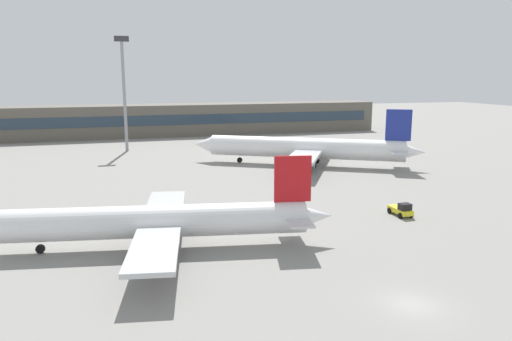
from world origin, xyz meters
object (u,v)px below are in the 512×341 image
Objects in this scene: airplane_near at (149,222)px; floodlight_tower_west at (124,86)px; airplane_mid at (303,148)px; baggage_tug_yellow at (402,210)px.

airplane_near is 1.45× the size of floodlight_tower_west.
airplane_mid is at bearing -41.57° from floodlight_tower_west.
airplane_near is at bearing -174.59° from baggage_tug_yellow.
baggage_tug_yellow is at bearing -92.11° from airplane_mid.
airplane_mid is 44.71m from floodlight_tower_west.
airplane_mid reaches higher than baggage_tug_yellow.
airplane_mid is at bearing 87.89° from baggage_tug_yellow.
floodlight_tower_west is (0.10, 67.39, 12.13)m from airplane_near.
floodlight_tower_west reaches higher than baggage_tug_yellow.
floodlight_tower_west is at bearing 89.92° from airplane_near.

